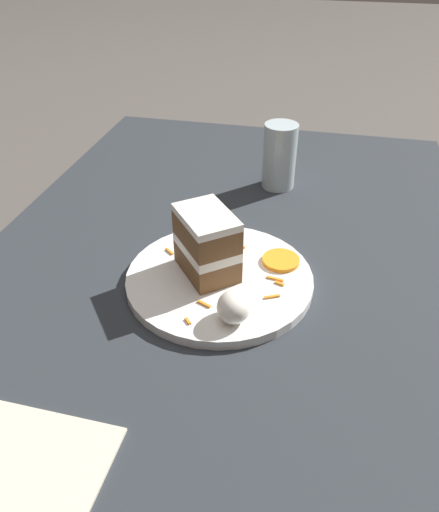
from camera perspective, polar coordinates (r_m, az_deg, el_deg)
ground_plane at (r=0.83m, az=0.21°, el=-3.04°), size 6.00×6.00×0.00m
dining_table at (r=0.82m, az=0.21°, el=-2.14°), size 1.25×0.82×0.03m
plate at (r=0.77m, az=0.00°, el=-2.65°), size 0.29×0.29×0.02m
cake_slice at (r=0.75m, az=-1.47°, el=1.46°), size 0.12×0.12×0.10m
cream_dollop at (r=0.68m, az=1.65°, el=-5.83°), size 0.05×0.05×0.04m
orange_garnish at (r=0.80m, az=7.03°, el=-0.50°), size 0.06×0.06×0.01m
carrot_shreds_scatter at (r=0.76m, az=1.13°, el=-2.32°), size 0.20×0.20×0.00m
drinking_glass at (r=1.03m, az=6.84°, el=10.80°), size 0.07×0.07×0.13m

